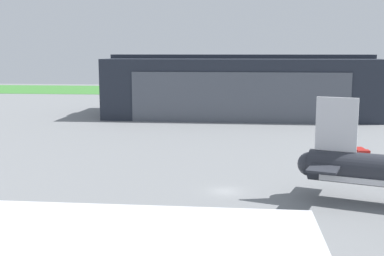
{
  "coord_description": "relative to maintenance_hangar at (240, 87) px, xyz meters",
  "views": [
    {
      "loc": [
        2.05,
        -66.45,
        19.48
      ],
      "look_at": [
        -7.05,
        22.71,
        5.39
      ],
      "focal_mm": 45.46,
      "sensor_mm": 36.0,
      "label": 1
    }
  ],
  "objects": [
    {
      "name": "grass_field_strip",
      "position": [
        -1.47,
        95.14,
        -8.83
      ],
      "size": [
        440.0,
        56.0,
        0.08
      ],
      "primitive_type": "cube",
      "color": "#3D7E34",
      "rests_on": "ground_plane"
    },
    {
      "name": "maintenance_hangar",
      "position": [
        0.0,
        0.0,
        0.0
      ],
      "size": [
        78.95,
        34.07,
        18.66
      ],
      "color": "#232833",
      "rests_on": "ground_plane"
    },
    {
      "name": "ground_plane",
      "position": [
        -1.47,
        -84.25,
        -8.87
      ],
      "size": [
        440.0,
        440.0,
        0.0
      ],
      "primitive_type": "plane",
      "color": "slate"
    },
    {
      "name": "pushback_tractor",
      "position": [
        22.5,
        -60.4,
        -7.79
      ],
      "size": [
        2.87,
        5.22,
        1.96
      ],
      "color": "#AD1E19",
      "rests_on": "ground_plane"
    }
  ]
}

